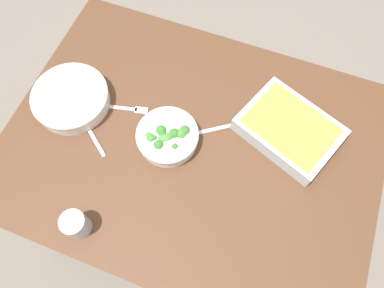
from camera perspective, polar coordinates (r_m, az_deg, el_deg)
The scene contains 9 objects.
ground_plane at distance 1.84m, azimuth -0.00°, elevation -9.22°, with size 6.00×6.00×0.00m, color slate.
dining_table at distance 1.22m, azimuth -0.00°, elevation -1.69°, with size 1.20×0.90×0.74m.
stew_bowl at distance 1.24m, azimuth -19.12°, elevation 7.02°, with size 0.26×0.26×0.06m.
broccoli_bowl at distance 1.11m, azimuth -4.00°, elevation 1.23°, with size 0.20×0.20×0.06m.
baking_dish at distance 1.16m, azimuth 15.53°, elevation 2.36°, with size 0.36×0.31×0.06m.
drink_cup at distance 1.07m, azimuth -18.29°, elevation -12.34°, with size 0.07×0.07×0.08m.
spoon_by_stew at distance 1.20m, azimuth -16.44°, elevation 2.29°, with size 0.15×0.12×0.01m.
spoon_by_broccoli at distance 1.14m, azimuth 1.31°, elevation 1.90°, with size 0.15×0.12×0.01m.
fork_on_table at distance 1.21m, azimuth -10.65°, elevation 5.66°, with size 0.18×0.06×0.01m.
Camera 1 is at (-0.16, 0.42, 1.78)m, focal length 32.79 mm.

